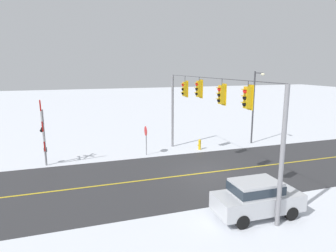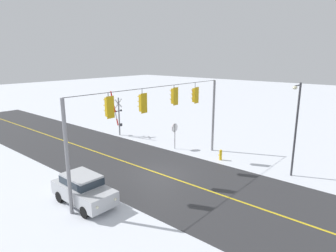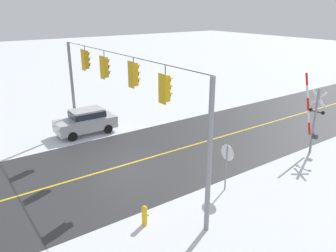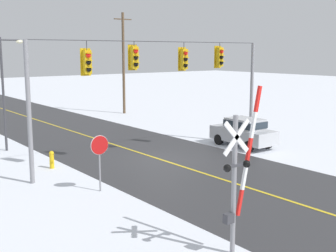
{
  "view_description": "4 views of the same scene",
  "coord_description": "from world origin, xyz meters",
  "views": [
    {
      "loc": [
        16.89,
        -8.37,
        6.88
      ],
      "look_at": [
        -3.07,
        -1.72,
        2.68
      ],
      "focal_mm": 31.81,
      "sensor_mm": 36.0,
      "label": 1
    },
    {
      "loc": [
        14.33,
        13.01,
        8.18
      ],
      "look_at": [
        -3.8,
        -2.44,
        2.43
      ],
      "focal_mm": 31.07,
      "sensor_mm": 36.0,
      "label": 2
    },
    {
      "loc": [
        -15.37,
        7.83,
        8.43
      ],
      "look_at": [
        -3.27,
        -0.78,
        3.15
      ],
      "focal_mm": 36.08,
      "sensor_mm": 36.0,
      "label": 3
    },
    {
      "loc": [
        -13.73,
        -18.54,
        5.71
      ],
      "look_at": [
        -1.42,
        -2.49,
        2.3
      ],
      "focal_mm": 47.51,
      "sensor_mm": 36.0,
      "label": 4
    }
  ],
  "objects": [
    {
      "name": "signal_span",
      "position": [
        -0.0,
        -0.01,
        4.41
      ],
      "size": [
        14.2,
        0.47,
        6.22
      ],
      "color": "gray",
      "rests_on": "ground"
    },
    {
      "name": "ground_plane",
      "position": [
        0.0,
        0.0,
        0.0
      ],
      "size": [
        160.0,
        160.0,
        0.0
      ],
      "primitive_type": "plane",
      "color": "silver"
    },
    {
      "name": "lane_centre_line",
      "position": [
        0.0,
        6.0,
        0.01
      ],
      "size": [
        0.14,
        72.0,
        0.01
      ],
      "primitive_type": "cube",
      "color": "gold",
      "rests_on": "ground"
    },
    {
      "name": "railroad_crossing",
      "position": [
        -4.92,
        -10.22,
        2.29
      ],
      "size": [
        1.49,
        0.31,
        4.76
      ],
      "color": "gray",
      "rests_on": "ground"
    },
    {
      "name": "road_asphalt",
      "position": [
        0.0,
        6.0,
        0.0
      ],
      "size": [
        9.0,
        80.0,
        0.01
      ],
      "primitive_type": "cube",
      "color": "#303033",
      "rests_on": "ground"
    },
    {
      "name": "parked_car_silver",
      "position": [
        5.97,
        -0.39,
        0.95
      ],
      "size": [
        1.87,
        4.22,
        1.74
      ],
      "color": "#B7BABF",
      "rests_on": "ground"
    },
    {
      "name": "stop_sign",
      "position": [
        -5.19,
        -2.84,
        1.71
      ],
      "size": [
        0.8,
        0.09,
        2.35
      ],
      "color": "gray",
      "rests_on": "ground"
    },
    {
      "name": "fire_hydrant",
      "position": [
        -5.31,
        1.85,
        0.47
      ],
      "size": [
        0.24,
        0.31,
        0.88
      ],
      "color": "gold",
      "rests_on": "ground"
    }
  ]
}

